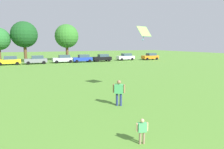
{
  "coord_description": "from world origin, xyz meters",
  "views": [
    {
      "loc": [
        -2.07,
        -2.59,
        4.03
      ],
      "look_at": [
        3.01,
        8.51,
        2.19
      ],
      "focal_mm": 32.73,
      "sensor_mm": 36.0,
      "label": 1
    }
  ],
  "objects_px": {
    "parked_car_silver_2": "(63,59)",
    "adult_bystander": "(119,91)",
    "child_kite_flyer": "(142,129)",
    "tree_far_right": "(67,36)",
    "parked_car_gray_1": "(36,60)",
    "kite": "(144,32)",
    "tree_right": "(24,35)",
    "parked_car_yellow_0": "(9,61)",
    "parked_car_blue_3": "(83,58)",
    "parked_car_orange_6": "(150,56)",
    "parked_car_black_4": "(102,58)",
    "parked_car_white_5": "(126,57)"
  },
  "relations": [
    {
      "from": "parked_car_black_4",
      "to": "parked_car_white_5",
      "type": "relative_size",
      "value": 1.0
    },
    {
      "from": "kite",
      "to": "parked_car_black_4",
      "type": "xyz_separation_m",
      "value": [
        8.02,
        29.38,
        -4.16
      ]
    },
    {
      "from": "kite",
      "to": "parked_car_gray_1",
      "type": "distance_m",
      "value": 30.23
    },
    {
      "from": "child_kite_flyer",
      "to": "tree_far_right",
      "type": "height_order",
      "value": "tree_far_right"
    },
    {
      "from": "child_kite_flyer",
      "to": "kite",
      "type": "xyz_separation_m",
      "value": [
        5.27,
        8.03,
        4.38
      ]
    },
    {
      "from": "parked_car_black_4",
      "to": "tree_right",
      "type": "height_order",
      "value": "tree_right"
    },
    {
      "from": "parked_car_yellow_0",
      "to": "tree_right",
      "type": "height_order",
      "value": "tree_right"
    },
    {
      "from": "child_kite_flyer",
      "to": "parked_car_blue_3",
      "type": "distance_m",
      "value": 38.21
    },
    {
      "from": "parked_car_yellow_0",
      "to": "tree_far_right",
      "type": "distance_m",
      "value": 14.27
    },
    {
      "from": "parked_car_gray_1",
      "to": "kite",
      "type": "bearing_deg",
      "value": 102.38
    },
    {
      "from": "parked_car_silver_2",
      "to": "adult_bystander",
      "type": "bearing_deg",
      "value": 84.94
    },
    {
      "from": "parked_car_white_5",
      "to": "tree_far_right",
      "type": "bearing_deg",
      "value": -17.93
    },
    {
      "from": "tree_right",
      "to": "tree_far_right",
      "type": "bearing_deg",
      "value": -5.7
    },
    {
      "from": "parked_car_yellow_0",
      "to": "parked_car_black_4",
      "type": "bearing_deg",
      "value": -179.92
    },
    {
      "from": "child_kite_flyer",
      "to": "parked_car_white_5",
      "type": "height_order",
      "value": "parked_car_white_5"
    },
    {
      "from": "kite",
      "to": "parked_car_black_4",
      "type": "height_order",
      "value": "kite"
    },
    {
      "from": "child_kite_flyer",
      "to": "adult_bystander",
      "type": "bearing_deg",
      "value": 88.75
    },
    {
      "from": "adult_bystander",
      "to": "tree_far_right",
      "type": "xyz_separation_m",
      "value": [
        4.84,
        37.49,
        4.82
      ]
    },
    {
      "from": "parked_car_silver_2",
      "to": "parked_car_white_5",
      "type": "distance_m",
      "value": 15.51
    },
    {
      "from": "kite",
      "to": "parked_car_black_4",
      "type": "bearing_deg",
      "value": 74.72
    },
    {
      "from": "adult_bystander",
      "to": "parked_car_blue_3",
      "type": "bearing_deg",
      "value": -64.95
    },
    {
      "from": "parked_car_orange_6",
      "to": "tree_right",
      "type": "relative_size",
      "value": 0.48
    },
    {
      "from": "child_kite_flyer",
      "to": "parked_car_black_4",
      "type": "relative_size",
      "value": 0.25
    },
    {
      "from": "parked_car_gray_1",
      "to": "tree_right",
      "type": "bearing_deg",
      "value": -74.15
    },
    {
      "from": "parked_car_yellow_0",
      "to": "tree_right",
      "type": "bearing_deg",
      "value": -117.32
    },
    {
      "from": "adult_bystander",
      "to": "parked_car_gray_1",
      "type": "height_order",
      "value": "adult_bystander"
    },
    {
      "from": "kite",
      "to": "parked_car_yellow_0",
      "type": "bearing_deg",
      "value": 111.07
    },
    {
      "from": "kite",
      "to": "parked_car_blue_3",
      "type": "relative_size",
      "value": 0.34
    },
    {
      "from": "parked_car_silver_2",
      "to": "parked_car_white_5",
      "type": "bearing_deg",
      "value": -178.39
    },
    {
      "from": "parked_car_white_5",
      "to": "tree_far_right",
      "type": "height_order",
      "value": "tree_far_right"
    },
    {
      "from": "parked_car_gray_1",
      "to": "tree_right",
      "type": "distance_m",
      "value": 8.26
    },
    {
      "from": "parked_car_white_5",
      "to": "child_kite_flyer",
      "type": "bearing_deg",
      "value": 62.5
    },
    {
      "from": "child_kite_flyer",
      "to": "tree_far_right",
      "type": "bearing_deg",
      "value": 96.54
    },
    {
      "from": "child_kite_flyer",
      "to": "parked_car_gray_1",
      "type": "distance_m",
      "value": 37.29
    },
    {
      "from": "parked_car_yellow_0",
      "to": "parked_car_blue_3",
      "type": "xyz_separation_m",
      "value": [
        14.58,
        -0.13,
        0.0
      ]
    },
    {
      "from": "parked_car_orange_6",
      "to": "parked_car_white_5",
      "type": "bearing_deg",
      "value": -10.7
    },
    {
      "from": "adult_bystander",
      "to": "parked_car_blue_3",
      "type": "distance_m",
      "value": 32.98
    },
    {
      "from": "parked_car_silver_2",
      "to": "parked_car_blue_3",
      "type": "xyz_separation_m",
      "value": [
        4.18,
        -0.46,
        0.0
      ]
    },
    {
      "from": "kite",
      "to": "parked_car_yellow_0",
      "type": "xyz_separation_m",
      "value": [
        -11.31,
        29.35,
        -4.16
      ]
    },
    {
      "from": "adult_bystander",
      "to": "tree_far_right",
      "type": "height_order",
      "value": "tree_far_right"
    },
    {
      "from": "adult_bystander",
      "to": "parked_car_silver_2",
      "type": "height_order",
      "value": "adult_bystander"
    },
    {
      "from": "parked_car_silver_2",
      "to": "parked_car_orange_6",
      "type": "height_order",
      "value": "same"
    },
    {
      "from": "parked_car_yellow_0",
      "to": "parked_car_blue_3",
      "type": "bearing_deg",
      "value": 179.47
    },
    {
      "from": "adult_bystander",
      "to": "parked_car_blue_3",
      "type": "height_order",
      "value": "adult_bystander"
    },
    {
      "from": "parked_car_blue_3",
      "to": "parked_car_silver_2",
      "type": "bearing_deg",
      "value": -6.25
    },
    {
      "from": "adult_bystander",
      "to": "child_kite_flyer",
      "type": "bearing_deg",
      "value": 111.22
    },
    {
      "from": "adult_bystander",
      "to": "parked_car_white_5",
      "type": "distance_m",
      "value": 37.87
    },
    {
      "from": "parked_car_black_4",
      "to": "parked_car_blue_3",
      "type": "bearing_deg",
      "value": 1.93
    },
    {
      "from": "kite",
      "to": "parked_car_silver_2",
      "type": "height_order",
      "value": "kite"
    },
    {
      "from": "parked_car_black_4",
      "to": "parked_car_white_5",
      "type": "height_order",
      "value": "same"
    }
  ]
}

